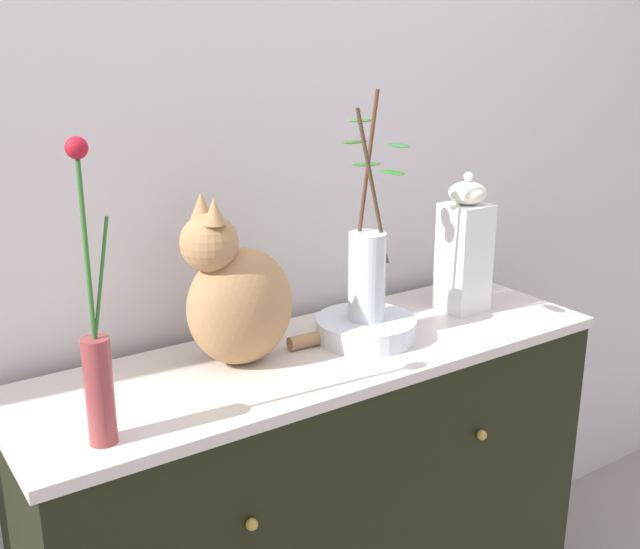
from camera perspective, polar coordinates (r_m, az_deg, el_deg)
wall_back at (r=1.88m, az=-4.99°, el=7.39°), size 4.40×0.08×2.60m
sideboard at (r=1.97m, az=0.00°, el=-18.36°), size 1.38×0.45×0.94m
cat_sitting at (r=1.63m, az=-6.19°, el=-1.65°), size 0.43×0.19×0.38m
vase_slim_green at (r=1.36m, az=-16.22°, el=-6.57°), size 0.07×0.05×0.53m
bowl_porcelain at (r=1.80m, az=3.36°, el=-3.98°), size 0.24×0.24×0.05m
vase_glass_clear at (r=1.75m, az=3.47°, el=0.54°), size 0.12×0.22×0.52m
jar_lidded_porcelain at (r=1.98m, az=10.69°, el=1.92°), size 0.11×0.11×0.36m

